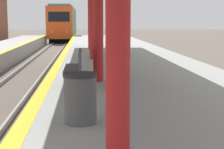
% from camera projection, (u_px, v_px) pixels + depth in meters
% --- Properties ---
extents(train, '(2.88, 19.77, 4.38)m').
position_uv_depth(train, '(64.00, 23.00, 50.12)').
color(train, black).
rests_on(train, ground).
extents(trash_bin, '(0.57, 0.57, 0.84)m').
position_uv_depth(trash_bin, '(80.00, 98.00, 6.21)').
color(trash_bin, '#4C4C51').
rests_on(trash_bin, platform_right).
extents(bench, '(0.44, 1.74, 0.92)m').
position_uv_depth(bench, '(76.00, 67.00, 9.78)').
color(bench, '#4C4C51').
rests_on(bench, platform_right).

